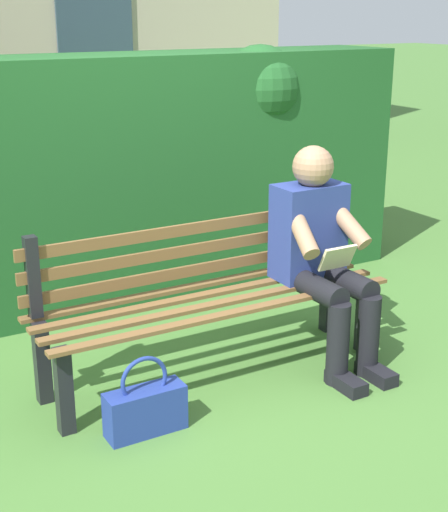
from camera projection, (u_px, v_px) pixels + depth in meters
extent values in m
plane|color=#477533|center=(215.00, 374.00, 3.99)|extent=(60.00, 60.00, 0.00)
cube|color=black|center=(364.00, 316.00, 4.20)|extent=(0.07, 0.07, 0.42)
cube|color=black|center=(64.00, 391.00, 3.38)|extent=(0.07, 0.07, 0.42)
cube|color=black|center=(328.00, 297.00, 4.47)|extent=(0.07, 0.07, 0.42)
cube|color=black|center=(42.00, 363.00, 3.65)|extent=(0.07, 0.07, 0.42)
cube|color=brown|center=(195.00, 286.00, 4.03)|extent=(1.90, 0.06, 0.02)
cube|color=brown|center=(208.00, 294.00, 3.92)|extent=(1.90, 0.06, 0.02)
cube|color=brown|center=(221.00, 303.00, 3.80)|extent=(1.90, 0.06, 0.02)
cube|color=brown|center=(236.00, 313.00, 3.68)|extent=(1.90, 0.06, 0.02)
cube|color=black|center=(327.00, 227.00, 4.37)|extent=(0.06, 0.06, 0.40)
cube|color=black|center=(33.00, 277.00, 3.55)|extent=(0.06, 0.06, 0.40)
cube|color=brown|center=(195.00, 270.00, 4.00)|extent=(1.90, 0.02, 0.06)
cube|color=brown|center=(195.00, 249.00, 3.96)|extent=(1.90, 0.02, 0.06)
cube|color=brown|center=(195.00, 228.00, 3.92)|extent=(1.90, 0.02, 0.06)
cube|color=navy|center=(308.00, 231.00, 4.07)|extent=(0.38, 0.22, 0.52)
sphere|color=#A57A5B|center=(313.00, 166.00, 3.94)|extent=(0.22, 0.22, 0.22)
cylinder|color=black|center=(345.00, 281.00, 4.02)|extent=(0.13, 0.42, 0.13)
cylinder|color=black|center=(315.00, 287.00, 3.93)|extent=(0.13, 0.42, 0.13)
cylinder|color=black|center=(368.00, 336.00, 3.92)|extent=(0.12, 0.12, 0.44)
cylinder|color=black|center=(338.00, 344.00, 3.83)|extent=(0.12, 0.12, 0.44)
cube|color=black|center=(376.00, 374.00, 3.92)|extent=(0.10, 0.24, 0.07)
cube|color=black|center=(346.00, 383.00, 3.82)|extent=(0.10, 0.24, 0.07)
cylinder|color=#A57A5B|center=(347.00, 223.00, 4.01)|extent=(0.14, 0.32, 0.26)
cylinder|color=#A57A5B|center=(301.00, 230.00, 3.87)|extent=(0.14, 0.32, 0.26)
cube|color=beige|center=(338.00, 258.00, 3.88)|extent=(0.20, 0.07, 0.13)
cube|color=#1E5123|center=(48.00, 188.00, 4.65)|extent=(4.96, 0.62, 1.58)
sphere|color=#1E5123|center=(260.00, 87.00, 5.10)|extent=(0.56, 0.56, 0.56)
cube|color=#334756|center=(94.00, 16.00, 8.47)|extent=(0.90, 0.04, 1.20)
cube|color=navy|center=(145.00, 411.00, 3.41)|extent=(0.37, 0.13, 0.22)
torus|color=navy|center=(144.00, 380.00, 3.36)|extent=(0.23, 0.02, 0.23)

